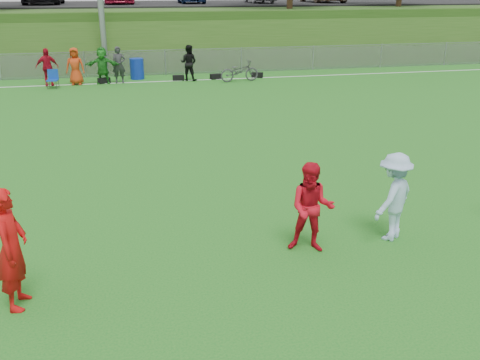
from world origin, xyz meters
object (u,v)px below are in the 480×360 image
object	(u,v)px
player_red_center	(312,208)
recycling_bin	(137,69)
player_red_left	(11,249)
bicycle	(239,71)
player_blue	(393,197)

from	to	relation	value
player_red_center	recycling_bin	xyz separation A→B (m)	(-2.26, 18.98, -0.31)
player_red_left	bicycle	distance (m)	19.31
player_red_left	player_red_center	bearing A→B (deg)	-76.14
player_red_left	player_blue	size ratio (longest dim) A/B	1.12
player_red_center	player_red_left	bearing A→B (deg)	-149.79
player_red_left	player_red_center	distance (m)	4.80
bicycle	player_red_center	bearing A→B (deg)	164.31
player_red_center	player_blue	xyz separation A→B (m)	(1.60, 0.13, 0.01)
player_red_center	bicycle	xyz separation A→B (m)	(2.50, 17.18, -0.31)
player_red_left	recycling_bin	bearing A→B (deg)	-1.87
player_red_center	bicycle	world-z (taller)	player_red_center
player_red_left	player_red_center	size ratio (longest dim) A/B	1.14
player_red_center	player_blue	size ratio (longest dim) A/B	0.98
player_red_left	player_blue	world-z (taller)	player_red_left
player_red_center	bicycle	size ratio (longest dim) A/B	0.86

